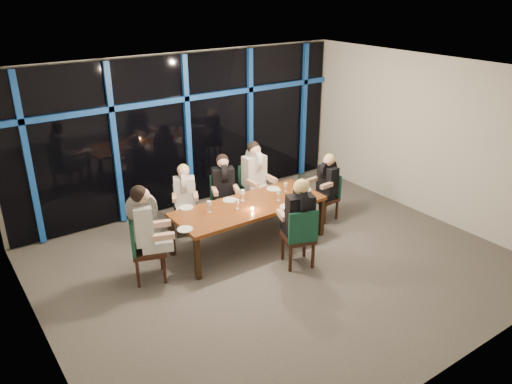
# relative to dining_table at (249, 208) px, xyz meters

# --- Properties ---
(room) EXTENTS (7.04, 7.00, 3.02)m
(room) POSITION_rel_dining_table_xyz_m (0.00, -0.80, 1.34)
(room) COLOR #5D5852
(room) RESTS_ON ground
(window_wall) EXTENTS (6.86, 0.43, 2.94)m
(window_wall) POSITION_rel_dining_table_xyz_m (0.01, 2.13, 0.87)
(window_wall) COLOR black
(window_wall) RESTS_ON ground
(dining_table) EXTENTS (2.60, 1.00, 0.75)m
(dining_table) POSITION_rel_dining_table_xyz_m (0.00, 0.00, 0.00)
(dining_table) COLOR brown
(dining_table) RESTS_ON ground
(chair_far_left) EXTENTS (0.54, 0.54, 0.88)m
(chair_far_left) POSITION_rel_dining_table_xyz_m (-0.65, 1.06, -0.19)
(chair_far_left) COLOR black
(chair_far_left) RESTS_ON ground
(chair_far_mid) EXTENTS (0.56, 0.56, 0.94)m
(chair_far_mid) POSITION_rel_dining_table_xyz_m (0.06, 0.94, -0.16)
(chair_far_mid) COLOR black
(chair_far_mid) RESTS_ON ground
(chair_far_right) EXTENTS (0.47, 0.47, 1.01)m
(chair_far_right) POSITION_rel_dining_table_xyz_m (0.73, 0.96, -0.12)
(chair_far_right) COLOR black
(chair_far_right) RESTS_ON ground
(chair_end_left) EXTENTS (0.62, 0.62, 1.05)m
(chair_end_left) POSITION_rel_dining_table_xyz_m (-1.92, 0.01, -0.10)
(chair_end_left) COLOR black
(chair_end_left) RESTS_ON ground
(chair_end_right) EXTENTS (0.44, 0.44, 0.88)m
(chair_end_right) POSITION_rel_dining_table_xyz_m (1.81, 0.02, -0.19)
(chair_end_right) COLOR black
(chair_end_right) RESTS_ON ground
(chair_near_mid) EXTENTS (0.60, 0.60, 1.01)m
(chair_near_mid) POSITION_rel_dining_table_xyz_m (0.24, -1.05, -0.12)
(chair_near_mid) COLOR black
(chair_near_mid) RESTS_ON ground
(diner_far_left) EXTENTS (0.56, 0.61, 0.86)m
(diner_far_left) POSITION_rel_dining_table_xyz_m (-0.68, 1.00, 0.16)
(diner_far_left) COLOR silver
(diner_far_left) RESTS_ON ground
(diner_far_mid) EXTENTS (0.57, 0.64, 0.91)m
(diner_far_mid) POSITION_rel_dining_table_xyz_m (0.03, 0.87, 0.21)
(diner_far_mid) COLOR black
(diner_far_mid) RESTS_ON ground
(diner_far_right) EXTENTS (0.50, 0.63, 0.98)m
(diner_far_right) POSITION_rel_dining_table_xyz_m (0.73, 0.87, 0.28)
(diner_far_right) COLOR silver
(diner_far_right) RESTS_ON ground
(diner_end_left) EXTENTS (0.71, 0.63, 1.02)m
(diner_end_left) POSITION_rel_dining_table_xyz_m (-1.83, -0.01, 0.32)
(diner_end_left) COLOR black
(diner_end_left) RESTS_ON ground
(diner_end_right) EXTENTS (0.56, 0.45, 0.86)m
(diner_end_right) POSITION_rel_dining_table_xyz_m (1.74, 0.01, 0.16)
(diner_end_right) COLOR black
(diner_end_right) RESTS_ON ground
(diner_near_mid) EXTENTS (0.61, 0.69, 0.98)m
(diner_near_mid) POSITION_rel_dining_table_xyz_m (0.27, -0.97, 0.28)
(diner_near_mid) COLOR black
(diner_near_mid) RESTS_ON ground
(plate_far_left) EXTENTS (0.24, 0.24, 0.01)m
(plate_far_left) POSITION_rel_dining_table_xyz_m (-0.92, 0.48, 0.08)
(plate_far_left) COLOR white
(plate_far_left) RESTS_ON dining_table
(plate_far_mid) EXTENTS (0.24, 0.24, 0.01)m
(plate_far_mid) POSITION_rel_dining_table_xyz_m (-0.17, 0.34, 0.08)
(plate_far_mid) COLOR white
(plate_far_mid) RESTS_ON dining_table
(plate_far_right) EXTENTS (0.24, 0.24, 0.01)m
(plate_far_right) POSITION_rel_dining_table_xyz_m (0.73, 0.31, 0.08)
(plate_far_right) COLOR white
(plate_far_right) RESTS_ON dining_table
(plate_end_left) EXTENTS (0.24, 0.24, 0.01)m
(plate_end_left) POSITION_rel_dining_table_xyz_m (-1.28, -0.19, 0.08)
(plate_end_left) COLOR white
(plate_end_left) RESTS_ON dining_table
(plate_end_right) EXTENTS (0.24, 0.24, 0.01)m
(plate_end_right) POSITION_rel_dining_table_xyz_m (1.18, -0.03, 0.08)
(plate_end_right) COLOR white
(plate_end_right) RESTS_ON dining_table
(plate_near_mid) EXTENTS (0.24, 0.24, 0.01)m
(plate_near_mid) POSITION_rel_dining_table_xyz_m (0.46, -0.44, 0.08)
(plate_near_mid) COLOR white
(plate_near_mid) RESTS_ON dining_table
(wine_bottle) EXTENTS (0.08, 0.08, 0.33)m
(wine_bottle) POSITION_rel_dining_table_xyz_m (1.05, -0.03, 0.19)
(wine_bottle) COLOR black
(wine_bottle) RESTS_ON dining_table
(water_pitcher) EXTENTS (0.11, 0.10, 0.18)m
(water_pitcher) POSITION_rel_dining_table_xyz_m (0.83, -0.25, 0.16)
(water_pitcher) COLOR white
(water_pitcher) RESTS_ON dining_table
(tea_light) EXTENTS (0.06, 0.06, 0.03)m
(tea_light) POSITION_rel_dining_table_xyz_m (-0.07, -0.19, 0.08)
(tea_light) COLOR #FFAD4C
(tea_light) RESTS_ON dining_table
(wine_glass_a) EXTENTS (0.06, 0.06, 0.16)m
(wine_glass_a) POSITION_rel_dining_table_xyz_m (-0.25, -0.02, 0.19)
(wine_glass_a) COLOR silver
(wine_glass_a) RESTS_ON dining_table
(wine_glass_b) EXTENTS (0.08, 0.08, 0.19)m
(wine_glass_b) POSITION_rel_dining_table_xyz_m (0.01, 0.21, 0.21)
(wine_glass_b) COLOR silver
(wine_glass_b) RESTS_ON dining_table
(wine_glass_c) EXTENTS (0.07, 0.07, 0.19)m
(wine_glass_c) POSITION_rel_dining_table_xyz_m (0.51, -0.14, 0.21)
(wine_glass_c) COLOR silver
(wine_glass_c) RESTS_ON dining_table
(wine_glass_d) EXTENTS (0.07, 0.07, 0.19)m
(wine_glass_d) POSITION_rel_dining_table_xyz_m (-0.69, 0.13, 0.21)
(wine_glass_d) COLOR silver
(wine_glass_d) RESTS_ON dining_table
(wine_glass_e) EXTENTS (0.06, 0.06, 0.16)m
(wine_glass_e) POSITION_rel_dining_table_xyz_m (0.85, 0.10, 0.18)
(wine_glass_e) COLOR white
(wine_glass_e) RESTS_ON dining_table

